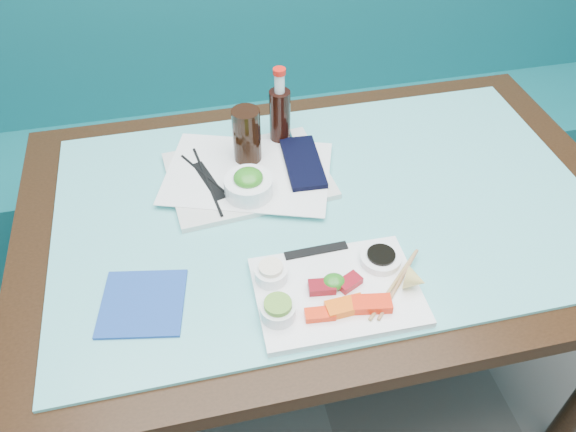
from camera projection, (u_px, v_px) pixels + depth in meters
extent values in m
cube|color=#106067|center=(268.00, 172.00, 2.20)|extent=(3.00, 0.55, 0.45)
cube|color=#106067|center=(253.00, 33.00, 2.02)|extent=(3.00, 0.12, 0.95)
cube|color=black|center=(327.00, 212.00, 1.31)|extent=(1.40, 0.90, 0.04)
cylinder|color=black|center=(95.00, 249.00, 1.73)|extent=(0.06, 0.06, 0.71)
cylinder|color=black|center=(467.00, 191.00, 1.92)|extent=(0.06, 0.06, 0.71)
cube|color=#61C3C2|center=(327.00, 205.00, 1.29)|extent=(1.22, 0.76, 0.01)
cube|color=white|center=(337.00, 292.00, 1.09)|extent=(0.32, 0.23, 0.02)
cube|color=#FF2D0A|center=(320.00, 314.00, 1.04)|extent=(0.06, 0.03, 0.01)
cube|color=#FF5D0A|center=(345.00, 307.00, 1.05)|extent=(0.08, 0.04, 0.02)
cube|color=#FF270A|center=(372.00, 304.00, 1.05)|extent=(0.08, 0.05, 0.02)
cube|color=maroon|center=(322.00, 287.00, 1.08)|extent=(0.06, 0.04, 0.02)
cube|color=maroon|center=(349.00, 282.00, 1.09)|extent=(0.06, 0.05, 0.02)
ellipsoid|color=#25791C|center=(334.00, 282.00, 1.08)|extent=(0.05, 0.05, 0.02)
cylinder|color=white|center=(278.00, 311.00, 1.03)|extent=(0.09, 0.09, 0.03)
cylinder|color=#629E32|center=(278.00, 304.00, 1.02)|extent=(0.06, 0.06, 0.01)
cylinder|color=white|center=(271.00, 274.00, 1.10)|extent=(0.08, 0.08, 0.03)
cylinder|color=#FBEACE|center=(271.00, 268.00, 1.08)|extent=(0.06, 0.06, 0.01)
cylinder|color=white|center=(381.00, 258.00, 1.13)|extent=(0.09, 0.09, 0.02)
cylinder|color=black|center=(381.00, 255.00, 1.12)|extent=(0.06, 0.06, 0.01)
cone|color=#F0D572|center=(415.00, 280.00, 1.07)|extent=(0.06, 0.06, 0.05)
cube|color=black|center=(316.00, 250.00, 1.16)|extent=(0.13, 0.02, 0.00)
cylinder|color=tan|center=(394.00, 284.00, 1.09)|extent=(0.15, 0.15, 0.01)
cylinder|color=#AE7C51|center=(399.00, 283.00, 1.09)|extent=(0.14, 0.15, 0.01)
cube|color=silver|center=(248.00, 175.00, 1.35)|extent=(0.40, 0.31, 0.01)
cube|color=white|center=(248.00, 173.00, 1.34)|extent=(0.45, 0.38, 0.00)
cylinder|color=white|center=(249.00, 187.00, 1.27)|extent=(0.14, 0.14, 0.04)
ellipsoid|color=#2D811D|center=(248.00, 178.00, 1.25)|extent=(0.07, 0.07, 0.03)
cylinder|color=black|center=(247.00, 135.00, 1.33)|extent=(0.08, 0.08, 0.14)
cube|color=black|center=(303.00, 163.00, 1.36)|extent=(0.09, 0.20, 0.02)
cylinder|color=white|center=(291.00, 138.00, 1.43)|extent=(0.02, 0.10, 0.01)
cylinder|color=black|center=(207.00, 180.00, 1.32)|extent=(0.04, 0.26, 0.01)
cylinder|color=black|center=(211.00, 180.00, 1.32)|extent=(0.12, 0.22, 0.01)
cube|color=black|center=(209.00, 181.00, 1.32)|extent=(0.07, 0.15, 0.00)
cylinder|color=black|center=(280.00, 118.00, 1.40)|extent=(0.06, 0.06, 0.15)
cylinder|color=white|center=(280.00, 83.00, 1.33)|extent=(0.03, 0.03, 0.05)
cylinder|color=red|center=(279.00, 71.00, 1.31)|extent=(0.03, 0.03, 0.01)
cube|color=navy|center=(143.00, 303.00, 1.08)|extent=(0.18, 0.18, 0.01)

